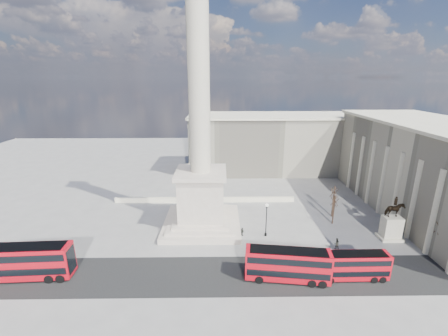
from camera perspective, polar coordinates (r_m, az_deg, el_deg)
name	(u,v)px	position (r m, az deg, el deg)	size (l,w,h in m)	color
ground	(201,239)	(53.33, -4.50, -13.29)	(180.00, 180.00, 0.00)	gray
asphalt_road	(232,275)	(44.89, 1.45, -19.71)	(120.00, 9.00, 0.01)	black
nelsons_column	(201,159)	(52.96, -4.48, 1.68)	(14.00, 14.00, 49.85)	beige
balustrade_wall	(205,200)	(67.41, -3.67, -6.04)	(40.00, 0.60, 1.10)	beige
building_east	(430,169)	(71.90, 34.56, -0.20)	(19.00, 46.00, 18.60)	#B2AC92
building_northeast	(276,143)	(89.51, 9.92, 4.74)	(51.00, 17.00, 16.60)	#B2AC92
red_bus_a	(26,262)	(50.73, -33.56, -14.63)	(12.43, 3.45, 4.99)	#B30915
red_bus_b	(288,265)	(43.53, 12.11, -17.54)	(11.61, 4.02, 4.61)	#B30915
red_bus_c	(353,265)	(46.54, 23.30, -16.68)	(9.80, 2.44, 3.96)	#B30915
victorian_lamp	(266,217)	(52.91, 8.07, -9.27)	(0.52, 0.52, 6.08)	black
equestrian_statue	(392,225)	(59.28, 29.31, -9.37)	(3.74, 2.80, 7.86)	beige
bare_tree_near	(441,226)	(56.00, 36.02, -8.91)	(1.58, 1.58, 6.93)	#332319
bare_tree_mid	(335,201)	(59.81, 20.35, -5.84)	(1.58, 1.58, 6.01)	#332319
bare_tree_far	(334,192)	(62.65, 20.28, -4.24)	(1.65, 1.65, 6.73)	#332319
pedestrian_walking	(287,253)	(48.94, 11.83, -15.57)	(0.57, 0.38, 1.57)	black
pedestrian_standing	(336,243)	(53.24, 20.63, -13.30)	(0.93, 0.72, 1.91)	black
pedestrian_crossing	(242,232)	(53.82, 3.49, -12.01)	(0.91, 0.38, 1.56)	black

